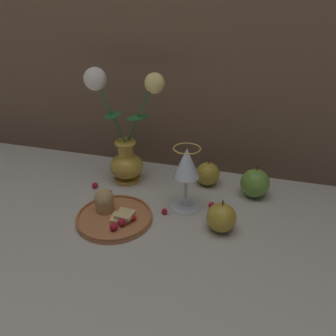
# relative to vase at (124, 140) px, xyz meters

# --- Properties ---
(ground_plane) EXTENTS (2.40, 2.40, 0.00)m
(ground_plane) POSITION_rel_vase_xyz_m (0.12, -0.10, -0.13)
(ground_plane) COLOR #B7B2A3
(ground_plane) RESTS_ON ground
(vase) EXTENTS (0.22, 0.10, 0.32)m
(vase) POSITION_rel_vase_xyz_m (0.00, 0.00, 0.00)
(vase) COLOR gold
(vase) RESTS_ON ground_plane
(plate_with_pastries) EXTENTS (0.19, 0.19, 0.07)m
(plate_with_pastries) POSITION_rel_vase_xyz_m (0.04, -0.19, -0.11)
(plate_with_pastries) COLOR #B77042
(plate_with_pastries) RESTS_ON ground_plane
(wine_glass) EXTENTS (0.08, 0.08, 0.17)m
(wine_glass) POSITION_rel_vase_xyz_m (0.20, -0.09, -0.01)
(wine_glass) COLOR silver
(wine_glass) RESTS_ON ground_plane
(apple_beside_vase) EXTENTS (0.07, 0.07, 0.08)m
(apple_beside_vase) POSITION_rel_vase_xyz_m (0.24, 0.04, -0.09)
(apple_beside_vase) COLOR #B2932D
(apple_beside_vase) RESTS_ON ground_plane
(apple_near_glass) EXTENTS (0.07, 0.07, 0.08)m
(apple_near_glass) POSITION_rel_vase_xyz_m (0.30, -0.16, -0.09)
(apple_near_glass) COLOR #B2932D
(apple_near_glass) RESTS_ON ground_plane
(apple_at_table_edge) EXTENTS (0.08, 0.08, 0.09)m
(apple_at_table_edge) POSITION_rel_vase_xyz_m (0.37, 0.01, -0.09)
(apple_at_table_edge) COLOR #669938
(apple_at_table_edge) RESTS_ON ground_plane
(berry_near_plate) EXTENTS (0.02, 0.02, 0.02)m
(berry_near_plate) POSITION_rel_vase_xyz_m (-0.01, -0.10, -0.12)
(berry_near_plate) COLOR #AD192D
(berry_near_plate) RESTS_ON ground_plane
(berry_front_center) EXTENTS (0.02, 0.02, 0.02)m
(berry_front_center) POSITION_rel_vase_xyz_m (0.27, -0.08, -0.12)
(berry_front_center) COLOR #AD192D
(berry_front_center) RESTS_ON ground_plane
(berry_by_glass_stem) EXTENTS (0.02, 0.02, 0.02)m
(berry_by_glass_stem) POSITION_rel_vase_xyz_m (-0.07, -0.07, -0.12)
(berry_by_glass_stem) COLOR #AD192D
(berry_by_glass_stem) RESTS_ON ground_plane
(berry_under_candlestick) EXTENTS (0.01, 0.01, 0.01)m
(berry_under_candlestick) POSITION_rel_vase_xyz_m (0.16, -0.14, -0.12)
(berry_under_candlestick) COLOR #AD192D
(berry_under_candlestick) RESTS_ON ground_plane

